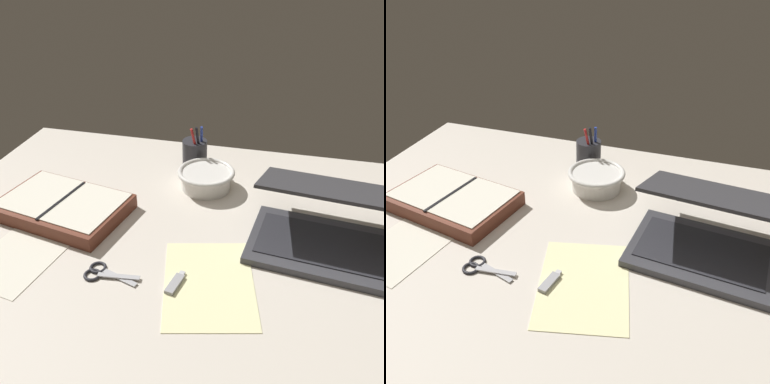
# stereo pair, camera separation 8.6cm
# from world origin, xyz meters

# --- Properties ---
(desk_top) EXTENTS (1.40, 1.00, 0.02)m
(desk_top) POSITION_xyz_m (0.00, 0.00, 0.01)
(desk_top) COLOR beige
(desk_top) RESTS_ON ground
(laptop) EXTENTS (0.36, 0.33, 0.16)m
(laptop) POSITION_xyz_m (0.31, 0.03, 0.07)
(laptop) COLOR #38383D
(laptop) RESTS_ON desk_top
(bowl) EXTENTS (0.17, 0.17, 0.06)m
(bowl) POSITION_xyz_m (-0.01, 0.22, 0.05)
(bowl) COLOR silver
(bowl) RESTS_ON desk_top
(pen_cup) EXTENTS (0.08, 0.08, 0.15)m
(pen_cup) POSITION_xyz_m (-0.07, 0.34, 0.07)
(pen_cup) COLOR #28282D
(pen_cup) RESTS_ON desk_top
(planner) EXTENTS (0.36, 0.27, 0.04)m
(planner) POSITION_xyz_m (-0.35, 0.00, 0.04)
(planner) COLOR brown
(planner) RESTS_ON desk_top
(scissors) EXTENTS (0.13, 0.06, 0.01)m
(scissors) POSITION_xyz_m (-0.16, -0.19, 0.02)
(scissors) COLOR #B7B7BC
(scissors) RESTS_ON desk_top
(paper_sheet_front) EXTENTS (0.25, 0.31, 0.00)m
(paper_sheet_front) POSITION_xyz_m (0.08, -0.17, 0.02)
(paper_sheet_front) COLOR #F4EFB2
(paper_sheet_front) RESTS_ON desk_top
(paper_sheet_beside_planner) EXTENTS (0.21, 0.29, 0.00)m
(paper_sheet_beside_planner) POSITION_xyz_m (-0.36, -0.17, 0.02)
(paper_sheet_beside_planner) COLOR silver
(paper_sheet_beside_planner) RESTS_ON desk_top
(usb_drive) EXTENTS (0.03, 0.07, 0.01)m
(usb_drive) POSITION_xyz_m (0.01, -0.19, 0.02)
(usb_drive) COLOR #99999E
(usb_drive) RESTS_ON desk_top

